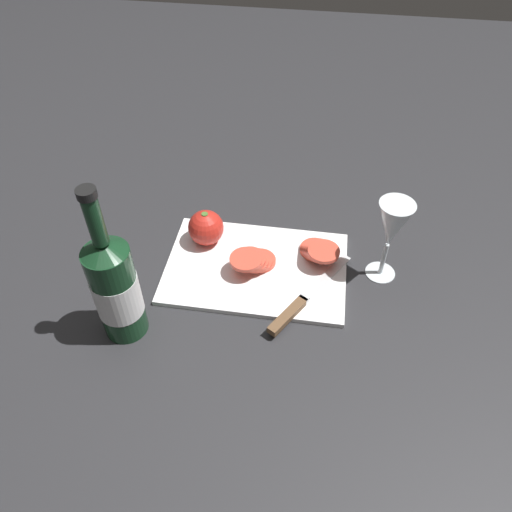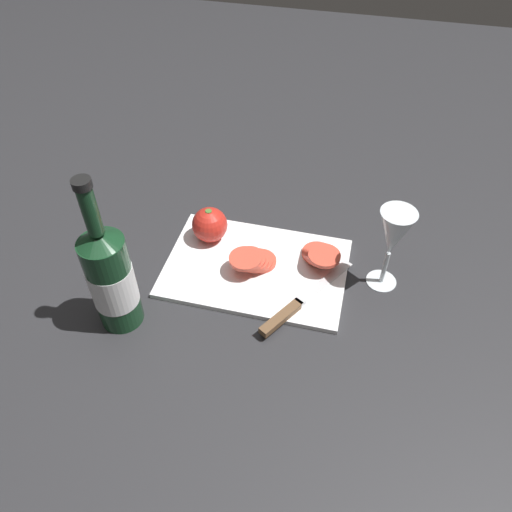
% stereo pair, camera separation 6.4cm
% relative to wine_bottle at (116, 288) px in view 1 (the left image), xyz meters
% --- Properties ---
extents(ground_plane, '(3.00, 3.00, 0.00)m').
position_rel_wine_bottle_xyz_m(ground_plane, '(0.13, 0.17, -0.11)').
color(ground_plane, '#28282B').
extents(cutting_board, '(0.37, 0.25, 0.01)m').
position_rel_wine_bottle_xyz_m(cutting_board, '(0.22, 0.18, -0.11)').
color(cutting_board, white).
rests_on(cutting_board, ground_plane).
extents(wine_bottle, '(0.08, 0.08, 0.33)m').
position_rel_wine_bottle_xyz_m(wine_bottle, '(0.00, 0.00, 0.00)').
color(wine_bottle, '#14381E').
rests_on(wine_bottle, ground_plane).
extents(wine_glass, '(0.07, 0.07, 0.18)m').
position_rel_wine_bottle_xyz_m(wine_glass, '(0.47, 0.21, 0.01)').
color(wine_glass, silver).
rests_on(wine_glass, ground_plane).
extents(whole_tomato, '(0.08, 0.08, 0.08)m').
position_rel_wine_bottle_xyz_m(whole_tomato, '(0.10, 0.24, -0.06)').
color(whole_tomato, red).
rests_on(whole_tomato, cutting_board).
extents(knife, '(0.15, 0.23, 0.01)m').
position_rel_wine_bottle_xyz_m(knife, '(0.31, 0.08, -0.10)').
color(knife, silver).
rests_on(knife, cutting_board).
extents(tomato_slice_stack_near, '(0.09, 0.10, 0.04)m').
position_rel_wine_bottle_xyz_m(tomato_slice_stack_near, '(0.21, 0.18, -0.08)').
color(tomato_slice_stack_near, '#DB4C38').
rests_on(tomato_slice_stack_near, cutting_board).
extents(tomato_slice_stack_far, '(0.08, 0.10, 0.04)m').
position_rel_wine_bottle_xyz_m(tomato_slice_stack_far, '(0.34, 0.23, -0.08)').
color(tomato_slice_stack_far, '#DB4C38').
rests_on(tomato_slice_stack_far, cutting_board).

